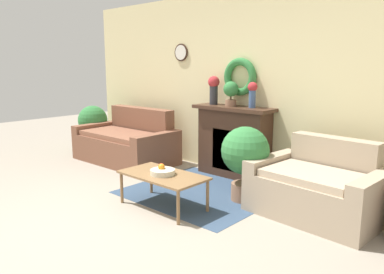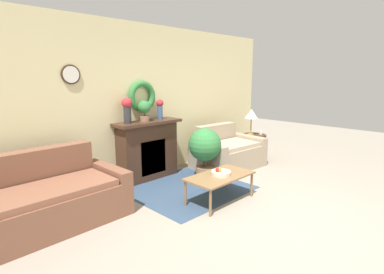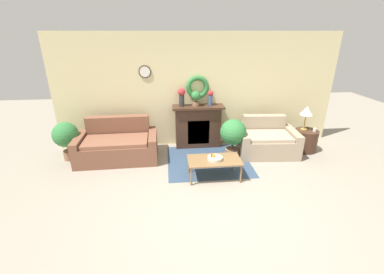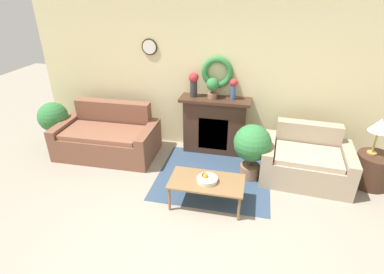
# 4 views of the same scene
# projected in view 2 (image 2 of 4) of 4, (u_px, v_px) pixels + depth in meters

# --- Properties ---
(ground_plane) EXTENTS (16.00, 16.00, 0.00)m
(ground_plane) POSITION_uv_depth(u_px,v_px,m) (281.00, 228.00, 3.63)
(ground_plane) COLOR gray
(floor_rug) EXTENTS (1.80, 1.65, 0.01)m
(floor_rug) POSITION_uv_depth(u_px,v_px,m) (187.00, 188.00, 4.91)
(floor_rug) COLOR #334760
(floor_rug) RESTS_ON ground_plane
(wall_back) EXTENTS (6.80, 0.17, 2.70)m
(wall_back) POSITION_uv_depth(u_px,v_px,m) (141.00, 102.00, 5.30)
(wall_back) COLOR beige
(wall_back) RESTS_ON ground_plane
(fireplace) EXTENTS (1.23, 0.41, 1.04)m
(fireplace) POSITION_uv_depth(u_px,v_px,m) (148.00, 150.00, 5.31)
(fireplace) COLOR #42281C
(fireplace) RESTS_ON ground_plane
(couch_left) EXTENTS (1.77, 1.00, 0.89)m
(couch_left) POSITION_uv_depth(u_px,v_px,m) (50.00, 199.00, 3.71)
(couch_left) COLOR brown
(couch_left) RESTS_ON ground_plane
(loveseat_right) EXTENTS (1.41, 1.03, 0.83)m
(loveseat_right) POSITION_uv_depth(u_px,v_px,m) (227.00, 152.00, 6.04)
(loveseat_right) COLOR tan
(loveseat_right) RESTS_ON ground_plane
(coffee_table) EXTENTS (1.03, 0.55, 0.40)m
(coffee_table) POSITION_uv_depth(u_px,v_px,m) (220.00, 177.00, 4.36)
(coffee_table) COLOR olive
(coffee_table) RESTS_ON ground_plane
(fruit_bowl) EXTENTS (0.29, 0.29, 0.12)m
(fruit_bowl) POSITION_uv_depth(u_px,v_px,m) (221.00, 173.00, 4.34)
(fruit_bowl) COLOR beige
(fruit_bowl) RESTS_ON coffee_table
(side_table_by_loveseat) EXTENTS (0.53, 0.53, 0.52)m
(side_table_by_loveseat) POSITION_uv_depth(u_px,v_px,m) (254.00, 146.00, 6.75)
(side_table_by_loveseat) COLOR #42281C
(side_table_by_loveseat) RESTS_ON ground_plane
(table_lamp) EXTENTS (0.29, 0.29, 0.57)m
(table_lamp) POSITION_uv_depth(u_px,v_px,m) (251.00, 114.00, 6.60)
(table_lamp) COLOR #B28E42
(table_lamp) RESTS_ON side_table_by_loveseat
(mug) EXTENTS (0.07, 0.07, 0.08)m
(mug) POSITION_uv_depth(u_px,v_px,m) (261.00, 133.00, 6.71)
(mug) COLOR silver
(mug) RESTS_ON side_table_by_loveseat
(vase_on_mantel_left) EXTENTS (0.17, 0.17, 0.43)m
(vase_on_mantel_left) POSITION_uv_depth(u_px,v_px,m) (127.00, 108.00, 4.89)
(vase_on_mantel_left) COLOR #2D2D33
(vase_on_mantel_left) RESTS_ON fireplace
(vase_on_mantel_right) EXTENTS (0.13, 0.13, 0.36)m
(vase_on_mantel_right) POSITION_uv_depth(u_px,v_px,m) (160.00, 108.00, 5.37)
(vase_on_mantel_right) COLOR #3D5684
(vase_on_mantel_right) RESTS_ON fireplace
(potted_plant_on_mantel) EXTENTS (0.22, 0.22, 0.36)m
(potted_plant_on_mantel) POSITION_uv_depth(u_px,v_px,m) (144.00, 109.00, 5.11)
(potted_plant_on_mantel) COLOR #8E664C
(potted_plant_on_mantel) RESTS_ON fireplace
(potted_plant_floor_by_loveseat) EXTENTS (0.58, 0.58, 0.91)m
(potted_plant_floor_by_loveseat) POSITION_uv_depth(u_px,v_px,m) (205.00, 148.00, 5.28)
(potted_plant_floor_by_loveseat) COLOR #8E664C
(potted_plant_floor_by_loveseat) RESTS_ON ground_plane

